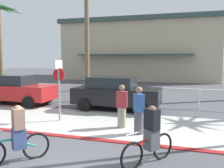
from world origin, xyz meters
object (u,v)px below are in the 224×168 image
(palm_tree_2, at_px, (86,3))
(pedestrian_1, at_px, (139,113))
(car_red_1, at_px, (16,89))
(car_black_2, at_px, (116,93))
(cyclist_red_1, at_px, (150,136))
(pedestrian_0, at_px, (122,108))
(stop_sign_bike_lane, at_px, (59,81))
(cyclist_teal_0, at_px, (17,136))

(palm_tree_2, bearing_deg, pedestrian_1, -57.96)
(palm_tree_2, height_order, car_red_1, palm_tree_2)
(car_black_2, bearing_deg, cyclist_red_1, -65.65)
(pedestrian_0, bearing_deg, car_red_1, 157.86)
(palm_tree_2, bearing_deg, stop_sign_bike_lane, -73.46)
(car_black_2, xyz_separation_m, cyclist_teal_0, (-0.52, -6.93, -0.18))
(stop_sign_bike_lane, xyz_separation_m, pedestrian_1, (3.54, -0.80, -0.91))
(car_black_2, relative_size, cyclist_teal_0, 2.93)
(palm_tree_2, distance_m, pedestrian_0, 12.54)
(stop_sign_bike_lane, distance_m, pedestrian_1, 3.74)
(stop_sign_bike_lane, bearing_deg, car_red_1, 148.14)
(cyclist_red_1, height_order, pedestrian_1, pedestrian_1)
(car_red_1, distance_m, cyclist_red_1, 10.32)
(cyclist_teal_0, height_order, cyclist_red_1, same)
(cyclist_teal_0, bearing_deg, pedestrian_0, 65.86)
(car_red_1, height_order, pedestrian_0, car_red_1)
(stop_sign_bike_lane, bearing_deg, cyclist_red_1, -35.42)
(palm_tree_2, relative_size, pedestrian_0, 5.72)
(cyclist_teal_0, height_order, pedestrian_0, pedestrian_0)
(stop_sign_bike_lane, relative_size, cyclist_red_1, 1.67)
(cyclist_teal_0, height_order, pedestrian_1, pedestrian_1)
(cyclist_teal_0, xyz_separation_m, pedestrian_1, (2.48, 3.21, 0.08))
(pedestrian_0, bearing_deg, cyclist_red_1, -61.87)
(cyclist_teal_0, xyz_separation_m, pedestrian_0, (1.71, 3.81, 0.07))
(car_black_2, relative_size, cyclist_red_1, 2.86)
(stop_sign_bike_lane, height_order, car_black_2, stop_sign_bike_lane)
(pedestrian_1, bearing_deg, car_black_2, 117.72)
(cyclist_teal_0, relative_size, cyclist_red_1, 0.98)
(stop_sign_bike_lane, xyz_separation_m, palm_tree_2, (-2.75, 9.24, 5.21))
(car_black_2, bearing_deg, pedestrian_1, -62.28)
(stop_sign_bike_lane, distance_m, cyclist_teal_0, 4.26)
(car_red_1, bearing_deg, pedestrian_0, -22.14)
(cyclist_red_1, xyz_separation_m, pedestrian_0, (-1.52, 2.85, 0.07))
(car_red_1, distance_m, car_black_2, 5.89)
(cyclist_red_1, bearing_deg, car_black_2, 114.35)
(pedestrian_1, bearing_deg, cyclist_red_1, -71.61)
(car_red_1, xyz_separation_m, cyclist_teal_0, (5.36, -6.68, -0.18))
(car_black_2, bearing_deg, car_red_1, -177.57)
(palm_tree_2, bearing_deg, pedestrian_0, -59.74)
(car_red_1, relative_size, cyclist_teal_0, 2.93)
(palm_tree_2, xyz_separation_m, cyclist_red_1, (7.03, -12.29, -6.19))
(car_red_1, xyz_separation_m, pedestrian_1, (7.84, -3.47, -0.10))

